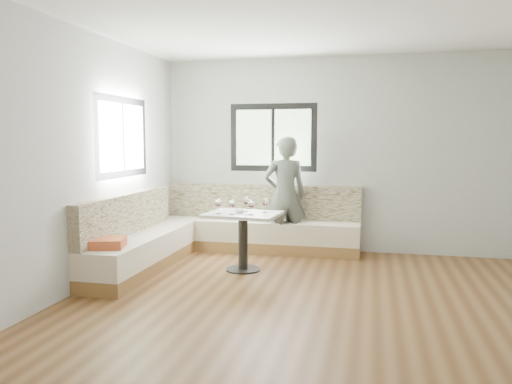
% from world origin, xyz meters
% --- Properties ---
extents(room, '(5.01, 5.01, 2.81)m').
position_xyz_m(room, '(-0.08, 0.08, 1.41)').
color(room, brown).
rests_on(room, ground).
extents(banquette, '(2.90, 2.80, 0.95)m').
position_xyz_m(banquette, '(-1.59, 1.63, 0.33)').
color(banquette, brown).
rests_on(banquette, ground).
extents(table, '(0.94, 0.77, 0.72)m').
position_xyz_m(table, '(-1.00, 1.11, 0.54)').
color(table, black).
rests_on(table, ground).
extents(person, '(0.72, 0.61, 1.67)m').
position_xyz_m(person, '(-0.66, 2.15, 0.84)').
color(person, '#595F57').
rests_on(person, ground).
extents(olive_ramekin, '(0.11, 0.11, 0.05)m').
position_xyz_m(olive_ramekin, '(-1.05, 1.11, 0.74)').
color(olive_ramekin, white).
rests_on(olive_ramekin, table).
extents(wine_glass_a, '(0.08, 0.08, 0.19)m').
position_xyz_m(wine_glass_a, '(-1.27, 0.96, 0.85)').
color(wine_glass_a, white).
rests_on(wine_glass_a, table).
extents(wine_glass_b, '(0.08, 0.08, 0.19)m').
position_xyz_m(wine_glass_b, '(-1.10, 0.94, 0.85)').
color(wine_glass_b, white).
rests_on(wine_glass_b, table).
extents(wine_glass_c, '(0.08, 0.08, 0.19)m').
position_xyz_m(wine_glass_c, '(-0.86, 0.95, 0.85)').
color(wine_glass_c, white).
rests_on(wine_glass_c, table).
extents(wine_glass_d, '(0.08, 0.08, 0.19)m').
position_xyz_m(wine_glass_d, '(-0.99, 1.23, 0.85)').
color(wine_glass_d, white).
rests_on(wine_glass_d, table).
extents(wine_glass_e, '(0.08, 0.08, 0.19)m').
position_xyz_m(wine_glass_e, '(-0.74, 1.18, 0.85)').
color(wine_glass_e, white).
rests_on(wine_glass_e, table).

